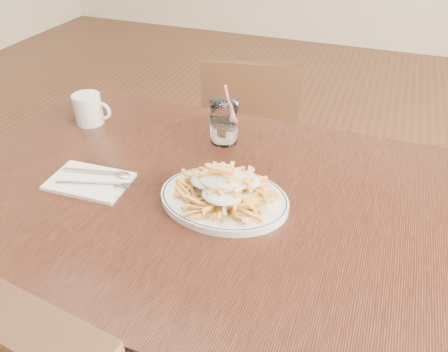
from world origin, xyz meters
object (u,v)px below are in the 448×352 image
at_px(fries_plate, 224,199).
at_px(water_glass, 224,124).
at_px(table, 204,219).
at_px(chair_far, 251,135).
at_px(coffee_mug, 89,109).
at_px(loaded_fries, 224,183).

distance_m(fries_plate, water_glass, 0.27).
bearing_deg(water_glass, table, -81.34).
bearing_deg(chair_far, water_glass, -80.59).
bearing_deg(chair_far, coffee_mug, -116.30).
relative_size(chair_far, fries_plate, 2.74).
bearing_deg(coffee_mug, water_glass, 5.52).
relative_size(chair_far, loaded_fries, 3.39).
xyz_separation_m(chair_far, water_glass, (0.09, -0.57, 0.35)).
bearing_deg(chair_far, fries_plate, -77.07).
bearing_deg(fries_plate, chair_far, 102.93).
xyz_separation_m(chair_far, loaded_fries, (0.19, -0.81, 0.35)).
bearing_deg(loaded_fries, fries_plate, 153.43).
relative_size(fries_plate, coffee_mug, 2.63).
distance_m(table, loaded_fries, 0.14).
distance_m(fries_plate, loaded_fries, 0.04).
relative_size(table, chair_far, 1.52).
relative_size(table, water_glass, 7.41).
distance_m(loaded_fries, coffee_mug, 0.53).
relative_size(water_glass, coffee_mug, 1.48).
xyz_separation_m(water_glass, coffee_mug, (-0.39, -0.04, -0.01)).
relative_size(fries_plate, water_glass, 1.78).
distance_m(table, coffee_mug, 0.48).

